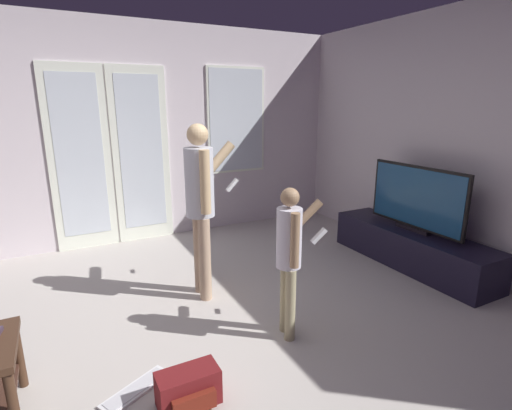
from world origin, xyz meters
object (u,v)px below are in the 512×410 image
(flat_screen_tv, at_px, (416,198))
(person_adult, at_px, (201,197))
(loose_keyboard, at_px, (136,390))
(backpack, at_px, (189,389))
(person_child, at_px, (290,250))
(tv_stand, at_px, (411,248))

(flat_screen_tv, distance_m, person_adult, 2.20)
(person_adult, height_order, loose_keyboard, person_adult)
(backpack, bearing_deg, person_child, 20.65)
(person_adult, xyz_separation_m, person_child, (0.33, -0.88, -0.23))
(person_child, xyz_separation_m, backpack, (-0.87, -0.33, -0.57))
(flat_screen_tv, xyz_separation_m, loose_keyboard, (-2.95, -0.57, -0.72))
(flat_screen_tv, bearing_deg, backpack, -163.19)
(flat_screen_tv, bearing_deg, person_adult, 169.80)
(tv_stand, height_order, person_adult, person_adult)
(flat_screen_tv, relative_size, loose_keyboard, 2.50)
(flat_screen_tv, xyz_separation_m, person_adult, (-2.16, 0.39, 0.18))
(loose_keyboard, bearing_deg, person_adult, 50.50)
(tv_stand, distance_m, flat_screen_tv, 0.53)
(person_adult, xyz_separation_m, loose_keyboard, (-0.79, -0.96, -0.89))
(tv_stand, height_order, flat_screen_tv, flat_screen_tv)
(tv_stand, xyz_separation_m, loose_keyboard, (-2.95, -0.56, -0.18))
(person_child, height_order, loose_keyboard, person_child)
(tv_stand, relative_size, backpack, 5.15)
(person_adult, height_order, person_child, person_adult)
(backpack, distance_m, loose_keyboard, 0.36)
(person_adult, bearing_deg, tv_stand, -10.28)
(flat_screen_tv, height_order, person_adult, person_adult)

